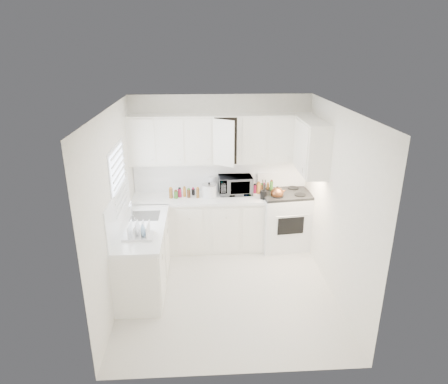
{
  "coord_description": "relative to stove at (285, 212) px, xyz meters",
  "views": [
    {
      "loc": [
        -0.33,
        -4.9,
        3.35
      ],
      "look_at": [
        0.0,
        0.7,
        1.25
      ],
      "focal_mm": 31.64,
      "sensor_mm": 36.0,
      "label": 1
    }
  ],
  "objects": [
    {
      "name": "frying_pan",
      "position": [
        0.18,
        0.16,
        0.32
      ],
      "size": [
        0.36,
        0.47,
        0.04
      ],
      "primitive_type": null,
      "rotation": [
        0.0,
        0.0,
        0.29
      ],
      "color": "black",
      "rests_on": "stove"
    },
    {
      "name": "spice_left_5",
      "position": [
        -1.56,
        0.04,
        0.38
      ],
      "size": [
        0.06,
        0.06,
        0.13
      ],
      "primitive_type": "cylinder",
      "color": "black",
      "rests_on": "countertop_back"
    },
    {
      "name": "spice_left_6",
      "position": [
        -1.48,
        0.13,
        0.38
      ],
      "size": [
        0.06,
        0.06,
        0.13
      ],
      "primitive_type": "cylinder",
      "color": "brown",
      "rests_on": "countertop_back"
    },
    {
      "name": "countertop_back",
      "position": [
        -1.47,
        0.0,
        0.29
      ],
      "size": [
        2.24,
        0.64,
        0.05
      ],
      "primitive_type": "cube",
      "color": "white",
      "rests_on": "lower_cabinets_back"
    },
    {
      "name": "backsplash_left",
      "position": [
        -2.57,
        -1.09,
        0.59
      ],
      "size": [
        0.02,
        1.6,
        0.55
      ],
      "primitive_type": "cube",
      "color": "white",
      "rests_on": "wall_left"
    },
    {
      "name": "spice_left_4",
      "position": [
        -1.63,
        0.13,
        0.38
      ],
      "size": [
        0.06,
        0.06,
        0.13
      ],
      "primitive_type": "cylinder",
      "color": "#502F17",
      "rests_on": "countertop_back"
    },
    {
      "name": "upper_cabinets_right",
      "position": [
        0.25,
        -0.47,
        0.86
      ],
      "size": [
        0.33,
        0.9,
        0.8
      ],
      "primitive_type": null,
      "color": "white",
      "rests_on": "wall_right"
    },
    {
      "name": "stove",
      "position": [
        0.0,
        0.0,
        0.0
      ],
      "size": [
        0.9,
        0.77,
        1.28
      ],
      "primitive_type": null,
      "rotation": [
        0.0,
        0.0,
        0.11
      ],
      "color": "white",
      "rests_on": "floor"
    },
    {
      "name": "sauce_right_0",
      "position": [
        -0.5,
        0.17,
        0.41
      ],
      "size": [
        0.06,
        0.06,
        0.19
      ],
      "primitive_type": "cylinder",
      "color": "#AB1641",
      "rests_on": "countertop_back"
    },
    {
      "name": "sauce_right_3",
      "position": [
        -0.34,
        0.11,
        0.41
      ],
      "size": [
        0.06,
        0.06,
        0.19
      ],
      "primitive_type": "cylinder",
      "color": "black",
      "rests_on": "countertop_back"
    },
    {
      "name": "spice_left_3",
      "position": [
        -1.71,
        0.04,
        0.38
      ],
      "size": [
        0.06,
        0.06,
        0.13
      ],
      "primitive_type": "cylinder",
      "color": "#C47F2E",
      "rests_on": "countertop_back"
    },
    {
      "name": "upper_cabinets_back",
      "position": [
        -1.08,
        0.15,
        0.86
      ],
      "size": [
        3.0,
        0.33,
        0.8
      ],
      "primitive_type": null,
      "color": "white",
      "rests_on": "wall_back"
    },
    {
      "name": "wall_back",
      "position": [
        -1.08,
        0.31,
        0.66
      ],
      "size": [
        3.0,
        0.0,
        3.0
      ],
      "primitive_type": "plane",
      "rotation": [
        1.57,
        0.0,
        0.0
      ],
      "color": "white",
      "rests_on": "ground"
    },
    {
      "name": "countertop_left",
      "position": [
        -2.27,
        -1.09,
        0.29
      ],
      "size": [
        0.64,
        1.62,
        0.05
      ],
      "primitive_type": "cube",
      "color": "white",
      "rests_on": "lower_cabinets_left"
    },
    {
      "name": "utensil_crock",
      "position": [
        -0.4,
        -0.15,
        0.48
      ],
      "size": [
        0.14,
        0.14,
        0.35
      ],
      "primitive_type": null,
      "rotation": [
        0.0,
        0.0,
        -0.21
      ],
      "color": "black",
      "rests_on": "countertop_back"
    },
    {
      "name": "sauce_right_1",
      "position": [
        -0.45,
        0.11,
        0.41
      ],
      "size": [
        0.06,
        0.06,
        0.19
      ],
      "primitive_type": "cylinder",
      "color": "#C47F2E",
      "rests_on": "countertop_back"
    },
    {
      "name": "sauce_right_5",
      "position": [
        -0.23,
        0.11,
        0.41
      ],
      "size": [
        0.06,
        0.06,
        0.19
      ],
      "primitive_type": "cylinder",
      "color": "#386F25",
      "rests_on": "countertop_back"
    },
    {
      "name": "lower_cabinets_back",
      "position": [
        -1.47,
        0.01,
        -0.19
      ],
      "size": [
        2.22,
        0.6,
        0.9
      ],
      "primitive_type": null,
      "color": "white",
      "rests_on": "floor"
    },
    {
      "name": "paper_towel",
      "position": [
        -1.24,
        0.23,
        0.45
      ],
      "size": [
        0.12,
        0.12,
        0.27
      ],
      "primitive_type": "cylinder",
      "color": "white",
      "rests_on": "countertop_back"
    },
    {
      "name": "spice_left_0",
      "position": [
        -1.93,
        0.13,
        0.38
      ],
      "size": [
        0.06,
        0.06,
        0.13
      ],
      "primitive_type": "cylinder",
      "color": "brown",
      "rests_on": "countertop_back"
    },
    {
      "name": "dish_rack",
      "position": [
        -2.27,
        -1.42,
        0.42
      ],
      "size": [
        0.41,
        0.31,
        0.22
      ],
      "primitive_type": null,
      "rotation": [
        0.0,
        0.0,
        -0.04
      ],
      "color": "white",
      "rests_on": "countertop_left"
    },
    {
      "name": "sink",
      "position": [
        -2.27,
        -0.74,
        0.43
      ],
      "size": [
        0.42,
        0.38,
        0.3
      ],
      "primitive_type": null,
      "color": "gray",
      "rests_on": "countertop_left"
    },
    {
      "name": "window_blinds",
      "position": [
        -2.56,
        -0.94,
        0.91
      ],
      "size": [
        0.06,
        0.96,
        1.06
      ],
      "primitive_type": null,
      "color": "white",
      "rests_on": "wall_left"
    },
    {
      "name": "wall_left",
      "position": [
        -2.58,
        -1.29,
        0.66
      ],
      "size": [
        0.0,
        3.2,
        3.2
      ],
      "primitive_type": "plane",
      "rotation": [
        1.57,
        0.0,
        1.57
      ],
      "color": "white",
      "rests_on": "ground"
    },
    {
      "name": "microwave",
      "position": [
        -0.85,
        0.14,
        0.5
      ],
      "size": [
        0.58,
        0.35,
        0.38
      ],
      "primitive_type": "imported",
      "rotation": [
        0.0,
        0.0,
        0.06
      ],
      "color": "gray",
      "rests_on": "countertop_back"
    },
    {
      "name": "ceiling",
      "position": [
        -1.08,
        -1.29,
        1.96
      ],
      "size": [
        3.2,
        3.2,
        0.0
      ],
      "primitive_type": "plane",
      "rotation": [
        3.14,
        0.0,
        0.0
      ],
      "color": "white",
      "rests_on": "ground"
    },
    {
      "name": "sauce_right_2",
      "position": [
        -0.39,
        0.17,
        0.41
      ],
      "size": [
        0.06,
        0.06,
        0.19
      ],
      "primitive_type": "cylinder",
      "color": "#502F17",
      "rests_on": "countertop_back"
    },
    {
      "name": "spice_left_2",
      "position": [
        -1.78,
        0.13,
        0.38
      ],
      "size": [
        0.06,
        0.06,
        0.13
      ],
      "primitive_type": "cylinder",
      "color": "#AB1641",
      "rests_on": "countertop_back"
    },
    {
      "name": "backsplash_back",
      "position": [
        -1.08,
        0.3,
        0.59
      ],
      "size": [
        2.98,
        0.02,
        0.55
      ],
      "primitive_type": "cube",
      "color": "white",
      "rests_on": "wall_back"
    },
    {
      "name": "wall_front",
      "position": [
        -1.08,
        -2.89,
        0.66
      ],
      "size": [
        3.0,
        0.0,
        3.0
      ],
      "primitive_type": "plane",
      "rotation": [
        -1.57,
        0.0,
        0.0
      ],
      "color": "white",
      "rests_on": "ground"
    },
    {
      "name": "rice_cooker",
      "position": [
        -1.3,
        0.01,
        0.44
      ],
      "size": [
        0.3,
        0.3,
        0.25
      ],
      "primitive_type": null,
      "rotation": [
        0.0,
        0.0,
        -0.2
      ],
      "color": "white",
      "rests_on": "countertop_back"
    },
    {
      "name": "tea_kettle",
      "position": [
        -0.18,
        -0.16,
        0.42
      ],
      "size": [
        0.29,
        0.25,
        0.24
      ],
      "primitive_type": null,
      "rotation": [
        0.0,
        0.0,
        -0.12
      ],
      "color": "brown",
      "rests_on": "stove"
    },
    {
      "name": "lower_cabinets_left",
      "position": [
        -2.28,
        -1.09,
        -0.19
      ],
      "size": [
        0.6,
        1.6,
        0.9
      ],
      "primitive_type": null,
      "color": "white",
      "rests_on": "floor"
    },
    {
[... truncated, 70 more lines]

